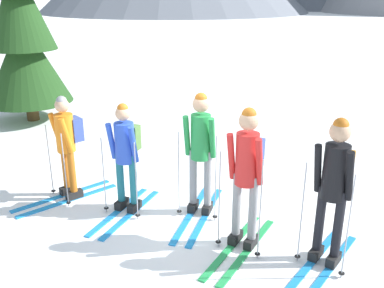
% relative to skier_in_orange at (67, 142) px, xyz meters
% --- Properties ---
extents(ground_plane, '(400.00, 400.00, 0.00)m').
position_rel_skier_in_orange_xyz_m(ground_plane, '(1.92, -0.20, -0.92)').
color(ground_plane, white).
extents(skier_in_orange, '(1.19, 1.54, 1.65)m').
position_rel_skier_in_orange_xyz_m(skier_in_orange, '(0.00, 0.00, 0.00)').
color(skier_in_orange, '#1E84D1').
rests_on(skier_in_orange, ground).
extents(skier_in_blue, '(0.60, 1.60, 1.65)m').
position_rel_skier_in_orange_xyz_m(skier_in_blue, '(1.04, -0.18, 0.00)').
color(skier_in_blue, '#1E84D1').
rests_on(skier_in_blue, ground).
extents(skier_in_green, '(0.61, 1.77, 1.81)m').
position_rel_skier_in_orange_xyz_m(skier_in_green, '(2.11, 0.03, 0.11)').
color(skier_in_green, '#1E84D1').
rests_on(skier_in_green, ground).
extents(skier_in_red, '(0.75, 1.68, 1.84)m').
position_rel_skier_in_orange_xyz_m(skier_in_red, '(2.85, -0.69, 0.13)').
color(skier_in_red, green).
rests_on(skier_in_red, ground).
extents(skier_in_black, '(0.94, 1.67, 1.83)m').
position_rel_skier_in_orange_xyz_m(skier_in_black, '(3.86, -0.80, 0.12)').
color(skier_in_black, '#1E84D1').
rests_on(skier_in_black, ground).
extents(pine_tree_near, '(2.06, 2.06, 4.98)m').
position_rel_skier_in_orange_xyz_m(pine_tree_near, '(-3.10, 3.60, 1.36)').
color(pine_tree_near, '#51381E').
rests_on(pine_tree_near, ground).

